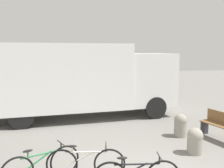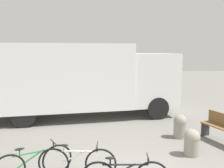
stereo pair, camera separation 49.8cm
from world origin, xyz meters
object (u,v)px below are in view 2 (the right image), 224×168
Objects in this scene: bicycle_middle at (77,163)px; delivery_truck at (85,77)px; bollard_far_bench at (180,126)px; bicycle_near at (34,164)px; bollard_near_bench at (192,142)px.

delivery_truck is at bearing 95.88° from bicycle_middle.
delivery_truck reaches higher than bollard_far_bench.
bicycle_middle is 2.27× the size of bollard_far_bench.
bollard_far_bench is (4.44, 2.28, 0.03)m from bicycle_near.
bicycle_middle is (0.97, -0.07, 0.00)m from bicycle_near.
bicycle_near is 4.99m from bollard_far_bench.
delivery_truck is 5.71m from bicycle_middle.
bollard_far_bench is (0.25, 1.44, 0.02)m from bollard_near_bench.
delivery_truck is 4.51× the size of bicycle_middle.
delivery_truck reaches higher than bicycle_near.
bicycle_middle is 4.19m from bollard_far_bench.
bollard_near_bench is 0.95× the size of bollard_far_bench.
bicycle_middle reaches higher than bollard_near_bench.
bollard_near_bench is (2.91, -4.62, -1.39)m from delivery_truck.
bollard_near_bench is at bearing -99.80° from bollard_far_bench.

